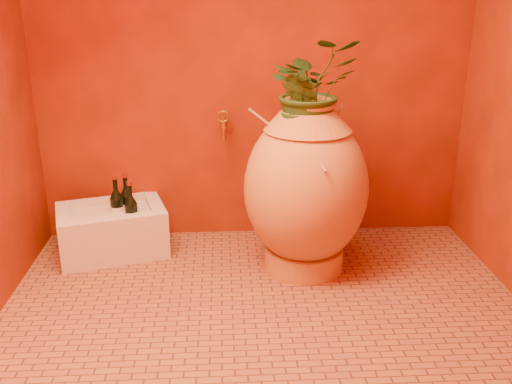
{
  "coord_description": "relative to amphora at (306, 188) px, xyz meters",
  "views": [
    {
      "loc": [
        -0.18,
        -2.28,
        1.45
      ],
      "look_at": [
        -0.02,
        0.35,
        0.5
      ],
      "focal_mm": 40.0,
      "sensor_mm": 36.0,
      "label": 1
    }
  ],
  "objects": [
    {
      "name": "wine_bottle_c",
      "position": [
        -1.03,
        0.27,
        -0.2
      ],
      "size": [
        0.08,
        0.08,
        0.31
      ],
      "color": "black",
      "rests_on": "stone_basin"
    },
    {
      "name": "wine_bottle_a",
      "position": [
        -0.94,
        0.19,
        -0.2
      ],
      "size": [
        0.07,
        0.07,
        0.3
      ],
      "color": "black",
      "rests_on": "stone_basin"
    },
    {
      "name": "wine_bottle_b",
      "position": [
        -0.99,
        0.33,
        -0.2
      ],
      "size": [
        0.07,
        0.07,
        0.3
      ],
      "color": "black",
      "rests_on": "stone_basin"
    },
    {
      "name": "floor",
      "position": [
        -0.24,
        -0.5,
        -0.46
      ],
      "size": [
        2.5,
        2.5,
        0.0
      ],
      "primitive_type": "plane",
      "color": "brown",
      "rests_on": "ground"
    },
    {
      "name": "plant_side",
      "position": [
        -0.05,
        -0.06,
        0.43
      ],
      "size": [
        0.24,
        0.25,
        0.36
      ],
      "primitive_type": "imported",
      "rotation": [
        0.0,
        0.0,
        -1.07
      ],
      "color": "#204016",
      "rests_on": "amphora"
    },
    {
      "name": "wall_back",
      "position": [
        -0.24,
        0.5,
        0.79
      ],
      "size": [
        2.5,
        0.02,
        2.5
      ],
      "primitive_type": "cube",
      "color": "#591C05",
      "rests_on": "ground"
    },
    {
      "name": "wall_tap",
      "position": [
        -0.42,
        0.42,
        0.25
      ],
      "size": [
        0.07,
        0.15,
        0.17
      ],
      "color": "#A68026",
      "rests_on": "wall_back"
    },
    {
      "name": "stone_basin",
      "position": [
        -1.07,
        0.25,
        -0.33
      ],
      "size": [
        0.67,
        0.55,
        0.28
      ],
      "rotation": [
        0.0,
        0.0,
        0.28
      ],
      "color": "beige",
      "rests_on": "floor"
    },
    {
      "name": "plant_main",
      "position": [
        0.01,
        0.01,
        0.51
      ],
      "size": [
        0.52,
        0.48,
        0.49
      ],
      "primitive_type": "imported",
      "rotation": [
        0.0,
        0.0,
        0.24
      ],
      "color": "#204016",
      "rests_on": "amphora"
    },
    {
      "name": "amphora",
      "position": [
        0.0,
        0.0,
        0.0
      ],
      "size": [
        0.78,
        0.78,
        0.93
      ],
      "rotation": [
        0.0,
        0.0,
        0.24
      ],
      "color": "#B47333",
      "rests_on": "floor"
    }
  ]
}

